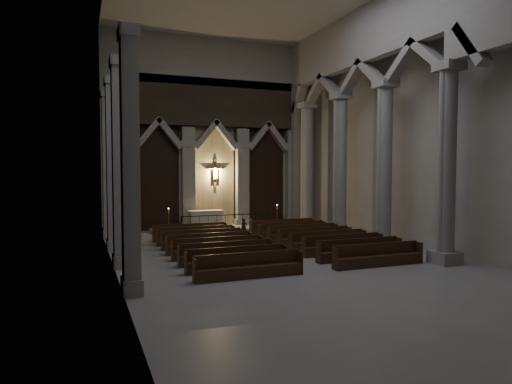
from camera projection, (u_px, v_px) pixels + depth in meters
room at (295, 75)px, 18.31m from camera, size 24.00×24.10×12.00m
sanctuary_wall at (216, 125)px, 29.10m from camera, size 14.00×0.77×12.00m
right_arcade at (388, 84)px, 21.53m from camera, size 1.00×24.00×12.00m
left_pilasters at (115, 167)px, 19.32m from camera, size 0.60×13.00×8.03m
sanctuary_step at (220, 228)px, 28.57m from camera, size 8.50×2.60×0.15m
altar at (206, 219)px, 28.18m from camera, size 2.15×0.86×1.09m
altar_rail at (225, 220)px, 27.49m from camera, size 5.46×0.09×1.07m
candle_stand_left at (169, 227)px, 26.29m from camera, size 0.26×0.26×1.55m
candle_stand_right at (277, 223)px, 28.51m from camera, size 0.27×0.27×1.57m
pews at (270, 245)px, 21.11m from camera, size 9.38×9.46×0.89m
worshipper at (244, 228)px, 25.20m from camera, size 0.41×0.29×1.07m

